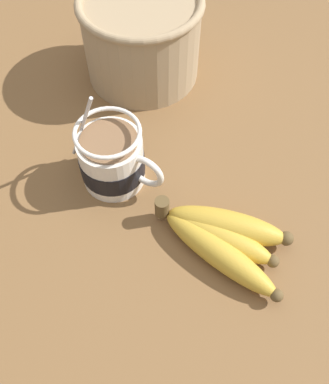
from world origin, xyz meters
The scene contains 4 objects.
table centered at (0.00, 0.00, 1.45)cm, with size 132.69×132.69×2.89cm.
coffee_mug centered at (-7.10, 0.73, 7.27)cm, with size 15.83×9.34×15.57cm.
banana_bunch centered at (11.43, -1.77, 4.89)cm, with size 19.94×11.73×4.45cm.
woven_basket centered at (-15.21, 22.91, 10.39)cm, with size 20.29×20.29×14.33cm.
Camera 1 is at (17.29, -28.26, 55.34)cm, focal length 40.00 mm.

